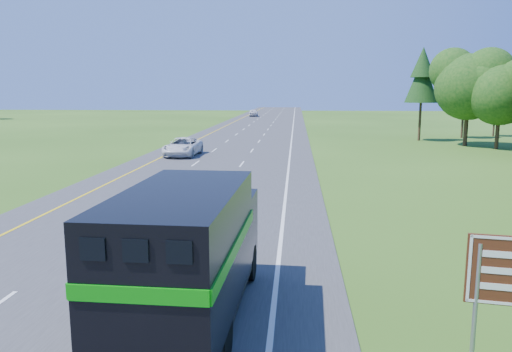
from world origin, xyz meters
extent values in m
cube|color=#38383A|center=(0.00, 50.00, 0.02)|extent=(15.00, 260.00, 0.04)
cube|color=yellow|center=(-5.50, 50.00, 0.04)|extent=(0.15, 260.00, 0.01)
cube|color=white|center=(5.50, 50.00, 0.04)|extent=(0.15, 260.00, 0.01)
cylinder|color=black|center=(2.63, 14.02, 0.58)|extent=(0.37, 1.08, 1.07)
cylinder|color=black|center=(4.67, 13.96, 0.58)|extent=(0.37, 1.08, 1.07)
cylinder|color=black|center=(2.49, 9.35, 0.58)|extent=(0.37, 1.08, 1.07)
cylinder|color=black|center=(4.53, 9.29, 0.58)|extent=(0.37, 1.08, 1.07)
cube|color=black|center=(3.56, 10.87, 0.69)|extent=(2.58, 7.86, 0.27)
cube|color=black|center=(3.65, 13.89, 1.75)|extent=(2.44, 1.83, 1.85)
cube|color=black|center=(3.68, 14.79, 2.24)|extent=(2.14, 0.12, 0.58)
cube|color=black|center=(3.54, 10.19, 2.17)|extent=(2.61, 5.72, 2.68)
cube|color=#08930A|center=(3.45, 7.35, 2.30)|extent=(2.43, 0.11, 0.29)
cube|color=#08930A|center=(2.30, 10.23, 2.30)|extent=(0.21, 5.65, 0.29)
cube|color=#08930A|center=(4.77, 10.15, 2.30)|extent=(0.21, 5.65, 0.29)
cube|color=black|center=(2.72, 7.37, 3.07)|extent=(0.44, 0.05, 0.39)
cube|color=black|center=(3.45, 7.35, 3.07)|extent=(0.44, 0.05, 0.39)
cube|color=black|center=(4.18, 7.33, 3.07)|extent=(0.44, 0.05, 0.39)
imported|color=silver|center=(-3.91, 42.76, 0.83)|extent=(2.79, 5.75, 1.58)
imported|color=silver|center=(-3.68, 112.90, 0.86)|extent=(2.22, 4.91, 1.63)
cylinder|color=gray|center=(9.57, 9.22, 1.38)|extent=(0.09, 0.09, 2.77)
camera|label=1|loc=(6.03, -0.26, 5.63)|focal=35.00mm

